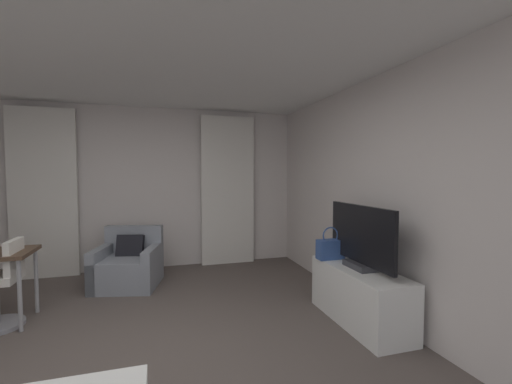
# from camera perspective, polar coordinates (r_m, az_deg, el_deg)

# --- Properties ---
(ground_plane) EXTENTS (12.00, 12.00, 0.00)m
(ground_plane) POSITION_cam_1_polar(r_m,az_deg,el_deg) (3.08, -20.55, -27.09)
(ground_plane) COLOR #564C47
(wall_window) EXTENTS (5.12, 0.06, 2.60)m
(wall_window) POSITION_cam_1_polar(r_m,az_deg,el_deg) (5.70, -18.78, 0.59)
(wall_window) COLOR silver
(wall_window) RESTS_ON ground
(wall_right) EXTENTS (0.06, 6.12, 2.60)m
(wall_right) POSITION_cam_1_polar(r_m,az_deg,el_deg) (3.54, 24.36, -1.05)
(wall_right) COLOR silver
(wall_right) RESTS_ON ground
(ceiling) EXTENTS (5.12, 6.12, 0.06)m
(ceiling) POSITION_cam_1_polar(r_m,az_deg,el_deg) (2.88, -21.70, 25.11)
(ceiling) COLOR white
(ceiling) RESTS_ON wall_left
(curtain_left_panel) EXTENTS (0.90, 0.06, 2.50)m
(curtain_left_panel) POSITION_cam_1_polar(r_m,az_deg,el_deg) (5.79, -32.55, -0.21)
(curtain_left_panel) COLOR silver
(curtain_left_panel) RESTS_ON ground
(curtain_right_panel) EXTENTS (0.90, 0.06, 2.50)m
(curtain_right_panel) POSITION_cam_1_polar(r_m,az_deg,el_deg) (5.69, -4.84, 0.24)
(curtain_right_panel) COLOR silver
(curtain_right_panel) RESTS_ON ground
(armchair) EXTENTS (0.96, 0.95, 0.78)m
(armchair) POSITION_cam_1_polar(r_m,az_deg,el_deg) (5.01, -20.95, -11.74)
(armchair) COLOR gray
(armchair) RESTS_ON ground
(desk_chair) EXTENTS (0.48, 0.48, 0.88)m
(desk_chair) POSITION_cam_1_polar(r_m,az_deg,el_deg) (4.31, -37.52, -12.97)
(desk_chair) COLOR gray
(desk_chair) RESTS_ON ground
(tv_console) EXTENTS (0.47, 1.23, 0.57)m
(tv_console) POSITION_cam_1_polar(r_m,az_deg,el_deg) (3.76, 17.28, -16.52)
(tv_console) COLOR white
(tv_console) RESTS_ON ground
(tv_flatscreen) EXTENTS (0.20, 1.06, 0.65)m
(tv_flatscreen) POSITION_cam_1_polar(r_m,az_deg,el_deg) (3.60, 17.45, -7.62)
(tv_flatscreen) COLOR #333338
(tv_flatscreen) RESTS_ON tv_console
(handbag_primary) EXTENTS (0.30, 0.14, 0.37)m
(handbag_primary) POSITION_cam_1_polar(r_m,az_deg,el_deg) (3.94, 12.58, -9.39)
(handbag_primary) COLOR #335193
(handbag_primary) RESTS_ON tv_console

